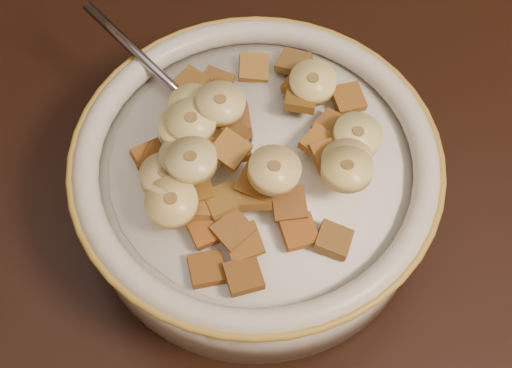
{
  "coord_description": "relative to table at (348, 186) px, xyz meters",
  "views": [
    {
      "loc": [
        -0.07,
        -0.27,
        1.19
      ],
      "look_at": [
        -0.07,
        -0.03,
        0.78
      ],
      "focal_mm": 50.0,
      "sensor_mm": 36.0,
      "label": 1
    }
  ],
  "objects": [
    {
      "name": "table",
      "position": [
        0.0,
        0.0,
        0.0
      ],
      "size": [
        1.41,
        0.92,
        0.04
      ],
      "primitive_type": "cube",
      "rotation": [
        0.0,
        0.0,
        0.01
      ],
      "color": "black",
      "rests_on": "floor"
    },
    {
      "name": "cereal_bowl",
      "position": [
        -0.07,
        -0.03,
        0.05
      ],
      "size": [
        0.23,
        0.23,
        0.05
      ],
      "primitive_type": "cylinder",
      "color": "silver",
      "rests_on": "table"
    },
    {
      "name": "milk",
      "position": [
        -0.07,
        -0.03,
        0.07
      ],
      "size": [
        0.19,
        0.19,
        0.0
      ],
      "primitive_type": "cylinder",
      "color": "white",
      "rests_on": "cereal_bowl"
    },
    {
      "name": "spoon",
      "position": [
        -0.09,
        -0.0,
        0.08
      ],
      "size": [
        0.07,
        0.07,
        0.01
      ],
      "primitive_type": "ellipsoid",
      "rotation": [
        0.0,
        0.0,
        3.94
      ],
      "color": "gray",
      "rests_on": "cereal_bowl"
    },
    {
      "name": "cereal_square_0",
      "position": [
        -0.1,
        -0.1,
        0.08
      ],
      "size": [
        0.02,
        0.02,
        0.01
      ],
      "primitive_type": "cube",
      "rotation": [
        0.09,
        0.06,
        1.81
      ],
      "color": "brown",
      "rests_on": "milk"
    },
    {
      "name": "cereal_square_1",
      "position": [
        -0.04,
        -0.08,
        0.08
      ],
      "size": [
        0.03,
        0.03,
        0.01
      ],
      "primitive_type": "cube",
      "rotation": [
        0.04,
        -0.09,
        1.86
      ],
      "color": "brown",
      "rests_on": "milk"
    },
    {
      "name": "cereal_square_2",
      "position": [
        -0.01,
        0.02,
        0.08
      ],
      "size": [
        0.03,
        0.03,
        0.01
      ],
      "primitive_type": "cube",
      "rotation": [
        0.15,
        0.09,
        0.32
      ],
      "color": "brown",
      "rests_on": "milk"
    },
    {
      "name": "cereal_square_3",
      "position": [
        -0.02,
        -0.08,
        0.08
      ],
      "size": [
        0.03,
        0.03,
        0.01
      ],
      "primitive_type": "cube",
      "rotation": [
        0.16,
        0.14,
        1.25
      ],
      "color": "brown",
      "rests_on": "milk"
    },
    {
      "name": "cereal_square_4",
      "position": [
        -0.04,
        0.01,
        0.09
      ],
      "size": [
        0.02,
        0.02,
        0.01
      ],
      "primitive_type": "cube",
      "rotation": [
        0.21,
        -0.07,
        2.98
      ],
      "color": "brown",
      "rests_on": "milk"
    },
    {
      "name": "cereal_square_5",
      "position": [
        -0.04,
        0.05,
        0.08
      ],
      "size": [
        0.03,
        0.03,
        0.01
      ],
      "primitive_type": "cube",
      "rotation": [
        0.1,
        0.11,
        2.74
      ],
      "color": "brown",
      "rests_on": "milk"
    },
    {
      "name": "cereal_square_6",
      "position": [
        -0.11,
        0.03,
        0.08
      ],
      "size": [
        0.03,
        0.03,
        0.01
      ],
      "primitive_type": "cube",
      "rotation": [
        -0.11,
        -0.12,
        0.85
      ],
      "color": "brown",
      "rests_on": "milk"
    },
    {
      "name": "cereal_square_7",
      "position": [
        -0.02,
        -0.03,
        0.09
      ],
      "size": [
        0.03,
        0.03,
        0.01
      ],
      "primitive_type": "cube",
      "rotation": [
        0.14,
        0.07,
        0.38
      ],
      "color": "brown",
      "rests_on": "milk"
    },
    {
      "name": "cereal_square_8",
      "position": [
        -0.13,
        -0.03,
        0.08
      ],
      "size": [
        0.03,
        0.03,
        0.01
      ],
      "primitive_type": "cube",
      "rotation": [
        0.1,
        -0.1,
        2.12
      ],
      "color": "brown",
      "rests_on": "milk"
    },
    {
      "name": "cereal_square_9",
      "position": [
        -0.11,
        -0.05,
        0.09
      ],
      "size": [
        0.03,
        0.03,
        0.01
      ],
      "primitive_type": "cube",
      "rotation": [
        0.03,
        0.0,
        1.93
      ],
      "color": "#8B5C1B",
      "rests_on": "milk"
    },
    {
      "name": "cereal_square_10",
      "position": [
        -0.02,
        -0.0,
        0.08
      ],
      "size": [
        0.03,
        0.03,
        0.01
      ],
      "primitive_type": "cube",
      "rotation": [
        -0.13,
        0.03,
        0.91
      ],
      "color": "brown",
      "rests_on": "milk"
    },
    {
      "name": "cereal_square_11",
      "position": [
        -0.13,
        -0.03,
        0.09
      ],
      "size": [
        0.03,
        0.03,
        0.01
      ],
      "primitive_type": "cube",
      "rotation": [
        -0.1,
        -0.08,
        1.17
      ],
      "color": "brown",
      "rests_on": "milk"
    },
    {
      "name": "cereal_square_12",
      "position": [
        -0.03,
        -0.02,
        0.09
      ],
      "size": [
        0.03,
        0.03,
        0.01
      ],
      "primitive_type": "cube",
      "rotation": [
        0.11,
        0.07,
        0.92
      ],
      "color": "olive",
      "rests_on": "milk"
    },
    {
      "name": "cereal_square_13",
      "position": [
        -0.08,
        -0.11,
        0.08
      ],
      "size": [
        0.03,
        0.03,
        0.01
      ],
      "primitive_type": "cube",
      "rotation": [
        0.04,
        0.05,
        1.86
      ],
      "color": "brown",
      "rests_on": "milk"
    },
    {
      "name": "cereal_square_14",
      "position": [
        -0.05,
        -0.06,
        0.09
      ],
      "size": [
        0.02,
        0.02,
        0.01
      ],
      "primitive_type": "cube",
      "rotation": [
        0.25,
        0.01,
        0.14
      ],
      "color": "brown",
      "rests_on": "milk"
    },
    {
      "name": "cereal_square_15",
      "position": [
        -0.1,
        -0.03,
        0.1
      ],
      "size": [
        0.03,
        0.03,
        0.01
      ],
      "primitive_type": "cube",
      "rotation": [
        0.15,
        -0.1,
        2.8
      ],
      "color": "brown",
      "rests_on": "milk"
    },
    {
      "name": "cereal_square_16",
      "position": [
        -0.07,
        0.05,
        0.08
      ],
      "size": [
        0.02,
        0.02,
        0.01
      ],
      "primitive_type": "cube",
      "rotation": [
        -0.22,
        -0.14,
        3.14
      ],
      "color": "olive",
      "rests_on": "milk"
    },
    {
      "name": "cereal_square_17",
      "position": [
        -0.04,
        0.05,
        0.08
      ],
      "size": [
        0.02,
        0.02,
        0.01
      ],
      "primitive_type": "cube",
      "rotation": [
        -0.02,
        0.02,
        1.81
      ],
      "color": "brown",
      "rests_on": "milk"
    },
    {
      "name": "cereal_square_18",
      "position": [
        -0.08,
        -0.03,
        0.1
      ],
      "size": [
        0.03,
        0.03,
        0.01
      ],
      "primitive_type": "cube",
      "rotation": [
        0.18,
        -0.12,
        0.96
      ],
      "color": "olive",
      "rests_on": "milk"
    },
    {
      "name": "cereal_square_19",
      "position": [
        -0.07,
        -0.06,
        0.09
      ],
      "size": [
        0.02,
        0.02,
        0.01
      ],
      "primitive_type": "cube",
      "rotation": [
        -0.21,
        -0.07,
        0.01
      ],
      "color": "brown",
      "rests_on": "milk"
    },
    {
      "name": "cereal_square_20",
      "position": [
        -0.07,
        -0.05,
        0.09
      ],
      "size": [
        0.03,
        0.03,
        0.01
      ],
      "primitive_type": "cube",
      "rotation": [
        -0.09,
        0.01,
        2.72
      ],
      "color": "brown",
      "rests_on": "milk"
    },
    {
      "name": "cereal_square_21",
      "position": [
        -0.08,
        -0.08,
        0.09
      ],
      "size": [
        0.03,
        0.03,
        0.01
      ],
      "primitive_type": "cube",
      "rotation": [
        -0.09,
        -0.13,
        0.68
      ],
      "color": "brown",
      "rests_on": "milk"
    },
    {
      "name": "cereal_square_22",
      "position": [
        -0.09,
        0.02,
        0.09
      ],
      "size": [
        0.03,
        0.03,
        0.01
      ],
      "primitive_type": "cube",
      "rotation": [
        0.04,
        -0.01,
        2.36
      ],
      "color": "brown",
      "rests_on": "milk"
    },
    {
      "name": "cereal_square_23",
      "position": [
        -0.09,
        -0.06,
        0.09
      ],
      "size": [
        0.03,
        0.03,
        0.01
      ],
      "primitive_type": "cube",
      "rotation": [
        -0.16,
        -0.12,
        0.39
      ],
      "color": "olive",
      "rests_on": "milk"
    },
    {
      "name": "cereal_square_24",
      "position": [
        -0.1,
        0.03,
        0.08
      ],
      "size": [
        0.03,
        0.03,
        0.01
      ],
      "primitive_type": "cube",
      "rotation": [
        -0.06,
        -0.11,
        2.77
      ],
      "color": "brown",
      "rests_on": "milk"
    },
    {
      "name": "cereal_square_25",
      "position": [
        -0.08,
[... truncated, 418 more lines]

